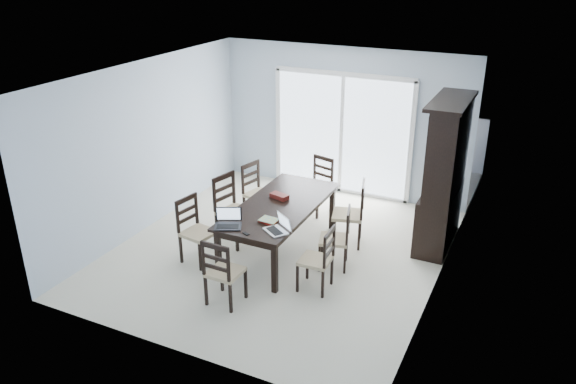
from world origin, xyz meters
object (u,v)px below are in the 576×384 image
(game_box, at_px, (279,196))
(chair_left_mid, at_px, (230,202))
(chair_right_mid, at_px, (340,232))
(chair_right_far, at_px, (354,207))
(chair_left_near, at_px, (193,223))
(chair_end_near, at_px, (221,266))
(dining_table, at_px, (280,209))
(china_hutch, at_px, (444,176))
(chair_right_near, at_px, (322,253))
(chair_left_far, at_px, (256,186))
(laptop_silver, at_px, (276,228))
(cell_phone, at_px, (246,234))
(laptop_dark, at_px, (228,223))
(hot_tub, at_px, (317,140))
(chair_end_far, at_px, (319,179))

(game_box, bearing_deg, chair_left_mid, -164.98)
(chair_right_mid, bearing_deg, chair_right_far, -12.01)
(chair_left_near, relative_size, chair_end_near, 1.04)
(chair_right_mid, bearing_deg, chair_left_near, 93.62)
(dining_table, height_order, china_hutch, china_hutch)
(chair_right_near, bearing_deg, chair_left_mid, 66.80)
(chair_right_near, xyz_separation_m, chair_right_far, (-0.04, 1.36, 0.07))
(dining_table, bearing_deg, chair_right_mid, -2.72)
(chair_left_far, bearing_deg, chair_right_near, 63.57)
(chair_end_near, relative_size, laptop_silver, 2.70)
(chair_left_near, height_order, chair_right_far, chair_right_far)
(dining_table, height_order, cell_phone, cell_phone)
(laptop_dark, bearing_deg, china_hutch, 17.94)
(chair_right_far, bearing_deg, laptop_dark, 127.99)
(chair_right_mid, bearing_deg, hot_tub, 10.97)
(chair_right_far, xyz_separation_m, cell_phone, (-0.87, -1.67, 0.15))
(chair_left_far, bearing_deg, china_hutch, 112.66)
(laptop_silver, bearing_deg, cell_phone, -111.24)
(chair_right_mid, relative_size, cell_phone, 10.30)
(china_hutch, distance_m, chair_right_mid, 1.77)
(chair_end_near, bearing_deg, china_hutch, 55.00)
(chair_left_mid, height_order, laptop_silver, chair_left_mid)
(chair_left_near, height_order, game_box, chair_left_near)
(china_hutch, height_order, chair_right_mid, china_hutch)
(chair_end_far, xyz_separation_m, hot_tub, (-0.95, 2.16, -0.10))
(dining_table, bearing_deg, chair_left_mid, -179.13)
(chair_left_far, bearing_deg, laptop_silver, 49.98)
(game_box, bearing_deg, dining_table, -62.86)
(china_hutch, height_order, laptop_silver, china_hutch)
(chair_right_mid, bearing_deg, chair_left_far, 48.06)
(game_box, bearing_deg, laptop_silver, -66.42)
(china_hutch, relative_size, chair_right_near, 2.17)
(cell_phone, distance_m, hot_tub, 4.81)
(chair_left_mid, distance_m, chair_right_mid, 1.76)
(china_hutch, xyz_separation_m, game_box, (-2.12, -1.07, -0.29))
(chair_end_near, bearing_deg, chair_right_near, 42.66)
(chair_right_mid, height_order, chair_right_far, chair_right_far)
(game_box, bearing_deg, chair_right_far, 26.56)
(chair_right_far, xyz_separation_m, chair_end_far, (-0.92, 0.87, -0.03))
(chair_end_near, bearing_deg, chair_end_far, 91.28)
(chair_end_near, xyz_separation_m, cell_phone, (0.05, 0.54, 0.20))
(dining_table, height_order, chair_left_mid, chair_left_mid)
(chair_right_near, relative_size, hot_tub, 0.52)
(dining_table, height_order, chair_right_near, chair_right_near)
(chair_left_near, bearing_deg, chair_right_mid, 119.57)
(dining_table, bearing_deg, hot_tub, 104.80)
(chair_right_near, distance_m, cell_phone, 0.99)
(chair_end_near, bearing_deg, laptop_silver, 65.65)
(chair_left_far, height_order, game_box, chair_left_far)
(chair_right_mid, bearing_deg, chair_right_near, 163.10)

